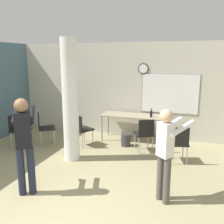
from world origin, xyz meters
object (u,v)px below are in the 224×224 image
at_px(folding_table, 134,117).
at_px(chair_by_left_wall, 18,128).
at_px(person_playing_front, 24,139).
at_px(chair_table_left, 81,128).
at_px(person_playing_side, 166,148).
at_px(chair_mid_room, 178,141).
at_px(chair_near_pillar, 44,126).
at_px(bottle_on_table, 151,114).
at_px(chair_table_right, 145,132).

height_order(folding_table, chair_by_left_wall, chair_by_left_wall).
bearing_deg(person_playing_front, chair_table_left, 92.79).
distance_m(chair_by_left_wall, person_playing_side, 4.35).
distance_m(chair_table_left, person_playing_side, 3.21).
bearing_deg(chair_mid_room, chair_near_pillar, 177.39).
bearing_deg(person_playing_front, bottle_on_table, 63.56).
distance_m(bottle_on_table, person_playing_front, 3.68).
height_order(chair_table_left, chair_mid_room, same).
distance_m(chair_table_right, person_playing_front, 3.11).
bearing_deg(chair_table_left, chair_near_pillar, -169.54).
bearing_deg(bottle_on_table, person_playing_front, -116.44).
bearing_deg(chair_by_left_wall, person_playing_front, -48.85).
relative_size(chair_mid_room, person_playing_side, 0.55).
bearing_deg(chair_near_pillar, person_playing_front, -63.69).
distance_m(folding_table, chair_table_right, 0.91).
bearing_deg(bottle_on_table, chair_mid_room, -54.10).
relative_size(chair_by_left_wall, person_playing_front, 0.51).
bearing_deg(chair_by_left_wall, chair_table_right, 10.84).
height_order(chair_table_left, person_playing_front, person_playing_front).
relative_size(folding_table, chair_mid_room, 2.13).
relative_size(bottle_on_table, chair_mid_room, 0.28).
bearing_deg(chair_table_right, chair_near_pillar, -174.00).
bearing_deg(person_playing_front, chair_mid_room, 41.58).
xyz_separation_m(chair_mid_room, person_playing_side, (-0.12, -1.67, 0.42)).
relative_size(bottle_on_table, chair_table_left, 0.28).
relative_size(chair_near_pillar, chair_table_right, 1.00).
bearing_deg(person_playing_front, chair_by_left_wall, 131.15).
xyz_separation_m(folding_table, chair_table_right, (0.47, -0.76, -0.20)).
relative_size(folding_table, chair_near_pillar, 2.13).
bearing_deg(chair_mid_room, folding_table, 137.56).
distance_m(chair_table_right, chair_by_left_wall, 3.39).
distance_m(bottle_on_table, chair_table_right, 0.75).
height_order(chair_table_left, person_playing_side, person_playing_side).
relative_size(chair_mid_room, chair_table_right, 1.00).
distance_m(chair_mid_room, person_playing_front, 3.31).
distance_m(chair_near_pillar, chair_table_right, 2.76).
xyz_separation_m(bottle_on_table, chair_near_pillar, (-2.79, -0.96, -0.34)).
distance_m(bottle_on_table, person_playing_side, 2.87).
height_order(chair_near_pillar, person_playing_front, person_playing_front).
relative_size(folding_table, bottle_on_table, 7.59).
bearing_deg(person_playing_front, chair_table_right, 58.78).
relative_size(chair_by_left_wall, person_playing_side, 0.55).
height_order(bottle_on_table, chair_near_pillar, bottle_on_table).
bearing_deg(chair_mid_room, chair_table_left, 172.14).
bearing_deg(chair_mid_room, bottle_on_table, 125.90).
bearing_deg(chair_table_left, folding_table, 34.53).
bearing_deg(chair_by_left_wall, bottle_on_table, 21.13).
distance_m(folding_table, person_playing_front, 3.58).
height_order(chair_by_left_wall, person_playing_front, person_playing_front).
relative_size(chair_table_right, person_playing_side, 0.55).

